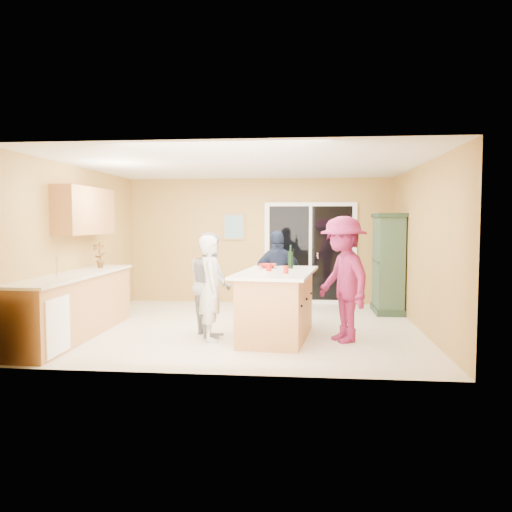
# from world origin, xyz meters

# --- Properties ---
(floor) EXTENTS (5.50, 5.50, 0.00)m
(floor) POSITION_xyz_m (0.00, 0.00, 0.00)
(floor) COLOR white
(floor) RESTS_ON ground
(ceiling) EXTENTS (5.50, 5.00, 0.10)m
(ceiling) POSITION_xyz_m (0.00, 0.00, 2.60)
(ceiling) COLOR silver
(ceiling) RESTS_ON wall_back
(wall_back) EXTENTS (5.50, 0.10, 2.60)m
(wall_back) POSITION_xyz_m (0.00, 2.50, 1.30)
(wall_back) COLOR #E8BB5F
(wall_back) RESTS_ON ground
(wall_front) EXTENTS (5.50, 0.10, 2.60)m
(wall_front) POSITION_xyz_m (0.00, -2.50, 1.30)
(wall_front) COLOR #E8BB5F
(wall_front) RESTS_ON ground
(wall_left) EXTENTS (0.10, 5.00, 2.60)m
(wall_left) POSITION_xyz_m (-2.75, 0.00, 1.30)
(wall_left) COLOR #E8BB5F
(wall_left) RESTS_ON ground
(wall_right) EXTENTS (0.10, 5.00, 2.60)m
(wall_right) POSITION_xyz_m (2.75, 0.00, 1.30)
(wall_right) COLOR #E8BB5F
(wall_right) RESTS_ON ground
(left_cabinet_run) EXTENTS (0.65, 3.05, 1.24)m
(left_cabinet_run) POSITION_xyz_m (-2.45, -1.05, 0.46)
(left_cabinet_run) COLOR #C0824B
(left_cabinet_run) RESTS_ON floor
(upper_cabinets) EXTENTS (0.35, 1.60, 0.75)m
(upper_cabinets) POSITION_xyz_m (-2.58, -0.20, 1.88)
(upper_cabinets) COLOR #C0824B
(upper_cabinets) RESTS_ON wall_left
(sliding_door) EXTENTS (1.90, 0.07, 2.10)m
(sliding_door) POSITION_xyz_m (1.05, 2.46, 1.05)
(sliding_door) COLOR white
(sliding_door) RESTS_ON floor
(framed_picture) EXTENTS (0.46, 0.04, 0.56)m
(framed_picture) POSITION_xyz_m (-0.55, 2.48, 1.60)
(framed_picture) COLOR #A88354
(framed_picture) RESTS_ON wall_back
(kitchen_island) EXTENTS (1.24, 1.99, 0.99)m
(kitchen_island) POSITION_xyz_m (0.53, -0.69, 0.46)
(kitchen_island) COLOR #C0824B
(kitchen_island) RESTS_ON floor
(green_hutch) EXTENTS (0.53, 1.01, 1.86)m
(green_hutch) POSITION_xyz_m (2.49, 1.58, 0.91)
(green_hutch) COLOR #203524
(green_hutch) RESTS_ON floor
(woman_white) EXTENTS (0.46, 0.61, 1.51)m
(woman_white) POSITION_xyz_m (-0.39, -0.91, 0.75)
(woman_white) COLOR silver
(woman_white) RESTS_ON floor
(woman_grey) EXTENTS (0.88, 0.94, 1.55)m
(woman_grey) POSITION_xyz_m (-0.49, -0.51, 0.77)
(woman_grey) COLOR gray
(woman_grey) RESTS_ON floor
(woman_navy) EXTENTS (0.99, 0.66, 1.56)m
(woman_navy) POSITION_xyz_m (0.50, 0.32, 0.78)
(woman_navy) COLOR #192338
(woman_navy) RESTS_ON floor
(woman_magenta) EXTENTS (1.09, 1.32, 1.78)m
(woman_magenta) POSITION_xyz_m (1.47, -0.79, 0.89)
(woman_magenta) COLOR maroon
(woman_magenta) RESTS_ON floor
(serving_bowl) EXTENTS (0.33, 0.33, 0.06)m
(serving_bowl) POSITION_xyz_m (0.36, -0.21, 1.02)
(serving_bowl) COLOR #B51B14
(serving_bowl) RESTS_ON kitchen_island
(tulip_vase) EXTENTS (0.24, 0.17, 0.43)m
(tulip_vase) POSITION_xyz_m (-2.45, 0.05, 1.16)
(tulip_vase) COLOR #B01D11
(tulip_vase) RESTS_ON left_cabinet_run
(tumbler_near) EXTENTS (0.08, 0.08, 0.11)m
(tumbler_near) POSITION_xyz_m (0.42, -0.70, 1.04)
(tumbler_near) COLOR #B51B14
(tumbler_near) RESTS_ON kitchen_island
(tumbler_far) EXTENTS (0.10, 0.10, 0.11)m
(tumbler_far) POSITION_xyz_m (0.68, -0.99, 1.04)
(tumbler_far) COLOR #B51B14
(tumbler_far) RESTS_ON kitchen_island
(wine_bottle) EXTENTS (0.08, 0.08, 0.36)m
(wine_bottle) POSITION_xyz_m (0.72, -0.26, 1.13)
(wine_bottle) COLOR black
(wine_bottle) RESTS_ON kitchen_island
(white_plate) EXTENTS (0.29, 0.29, 0.01)m
(white_plate) POSITION_xyz_m (0.34, -1.00, 0.99)
(white_plate) COLOR white
(white_plate) RESTS_ON kitchen_island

